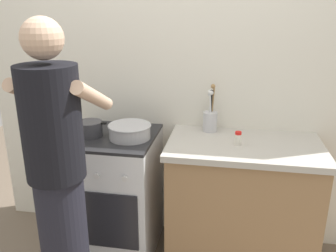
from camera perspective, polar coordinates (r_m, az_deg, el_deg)
back_wall at (r=2.57m, az=4.83°, el=7.77°), size 3.20×0.10×2.50m
countertop at (r=2.52m, az=11.66°, el=-12.32°), size 1.00×0.60×0.90m
stove_range at (r=2.64m, az=-8.64°, el=-10.72°), size 0.60×0.62×0.90m
pot at (r=2.45m, az=-12.59°, el=-0.43°), size 0.24×0.17×0.10m
mixing_bowl at (r=2.36m, az=-6.23°, el=-0.75°), size 0.29×0.29×0.10m
utensil_crock at (r=2.49m, az=6.86°, el=1.35°), size 0.10×0.10×0.33m
spice_bottle at (r=2.28m, az=11.29°, el=-2.01°), size 0.04×0.04×0.09m
person at (r=1.96m, az=-17.31°, el=-8.78°), size 0.41×0.50×1.70m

